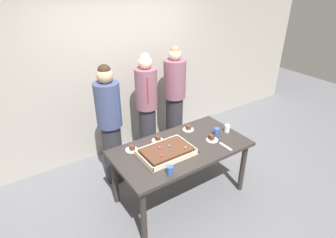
% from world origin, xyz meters
% --- Properties ---
extents(ground_plane, '(12.00, 12.00, 0.00)m').
position_xyz_m(ground_plane, '(0.00, 0.00, 0.00)').
color(ground_plane, '#5B5B60').
extents(interior_back_panel, '(8.00, 0.12, 3.00)m').
position_xyz_m(interior_back_panel, '(0.00, 1.60, 1.50)').
color(interior_back_panel, '#9E998E').
rests_on(interior_back_panel, ground_plane).
extents(party_table, '(1.68, 0.90, 0.78)m').
position_xyz_m(party_table, '(0.00, 0.00, 0.68)').
color(party_table, '#2D2826').
rests_on(party_table, ground_plane).
extents(sheet_cake, '(0.63, 0.43, 0.10)m').
position_xyz_m(sheet_cake, '(-0.24, -0.03, 0.81)').
color(sheet_cake, beige).
rests_on(sheet_cake, party_table).
extents(plated_slice_near_left, '(0.15, 0.15, 0.07)m').
position_xyz_m(plated_slice_near_left, '(0.33, 0.28, 0.80)').
color(plated_slice_near_left, white).
rests_on(plated_slice_near_left, party_table).
extents(plated_slice_near_right, '(0.15, 0.15, 0.07)m').
position_xyz_m(plated_slice_near_right, '(-0.54, 0.27, 0.80)').
color(plated_slice_near_right, white).
rests_on(plated_slice_near_right, party_table).
extents(plated_slice_far_left, '(0.15, 0.15, 0.07)m').
position_xyz_m(plated_slice_far_left, '(0.41, -0.09, 0.80)').
color(plated_slice_far_left, white).
rests_on(plated_slice_far_left, party_table).
extents(plated_slice_far_right, '(0.15, 0.15, 0.07)m').
position_xyz_m(plated_slice_far_right, '(-0.17, 0.28, 0.80)').
color(plated_slice_far_right, white).
rests_on(plated_slice_far_right, party_table).
extents(drink_cup_nearest, '(0.07, 0.07, 0.10)m').
position_xyz_m(drink_cup_nearest, '(0.73, -0.04, 0.83)').
color(drink_cup_nearest, white).
rests_on(drink_cup_nearest, party_table).
extents(drink_cup_middle, '(0.07, 0.07, 0.10)m').
position_xyz_m(drink_cup_middle, '(0.55, -0.03, 0.83)').
color(drink_cup_middle, '#2D5199').
rests_on(drink_cup_middle, party_table).
extents(drink_cup_far_end, '(0.07, 0.07, 0.10)m').
position_xyz_m(drink_cup_far_end, '(-0.41, -0.36, 0.83)').
color(drink_cup_far_end, '#2D5199').
rests_on(drink_cup_far_end, party_table).
extents(cake_server_utensil, '(0.03, 0.20, 0.01)m').
position_xyz_m(cake_server_utensil, '(0.46, -0.30, 0.78)').
color(cake_server_utensil, silver).
rests_on(cake_server_utensil, party_table).
extents(person_serving_front, '(0.33, 0.33, 1.72)m').
position_xyz_m(person_serving_front, '(-0.58, 0.80, 0.90)').
color(person_serving_front, '#28282D').
rests_on(person_serving_front, ground_plane).
extents(person_green_shirt_behind, '(0.35, 0.35, 1.71)m').
position_xyz_m(person_green_shirt_behind, '(0.68, 1.12, 0.88)').
color(person_green_shirt_behind, '#28282D').
rests_on(person_green_shirt_behind, ground_plane).
extents(person_striped_tie_right, '(0.33, 0.33, 1.69)m').
position_xyz_m(person_striped_tie_right, '(0.14, 1.07, 0.88)').
color(person_striped_tie_right, '#28282D').
rests_on(person_striped_tie_right, ground_plane).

